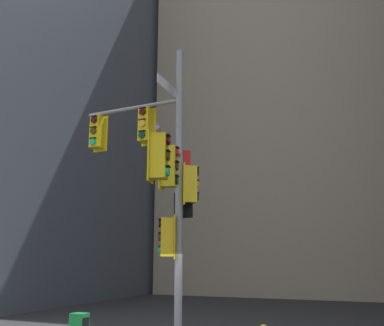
# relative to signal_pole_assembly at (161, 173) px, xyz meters

# --- Properties ---
(building_mid_block) EXTENTS (16.77, 16.77, 28.17)m
(building_mid_block) POSITION_rel_signal_pole_assembly_xyz_m (-0.98, 25.62, 9.45)
(building_mid_block) COLOR tan
(building_mid_block) RESTS_ON ground
(signal_pole_assembly) EXTENTS (3.97, 3.29, 8.32)m
(signal_pole_assembly) POSITION_rel_signal_pole_assembly_xyz_m (0.00, 0.00, 0.00)
(signal_pole_assembly) COLOR gray
(signal_pole_assembly) RESTS_ON ground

